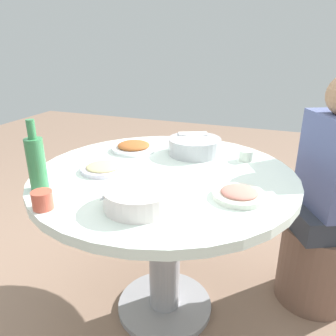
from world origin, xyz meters
The scene contains 12 objects.
ground centered at (0.00, 0.00, 0.00)m, with size 8.00×8.00×0.00m, color #8B6D5A.
round_dining_table centered at (0.00, 0.00, 0.60)m, with size 1.16×1.16×0.77m.
rice_bowl centered at (-0.29, 0.06, 0.82)m, with size 0.27×0.27×0.09m.
soup_bowl centered at (0.33, 0.03, 0.81)m, with size 0.25×0.25×0.07m.
dish_shrimp centered at (0.14, 0.35, 0.79)m, with size 0.20×0.20×0.04m.
dish_stirfry centered at (-0.23, -0.26, 0.79)m, with size 0.23×0.23×0.05m.
dish_noodles centered at (0.08, -0.26, 0.79)m, with size 0.20×0.20×0.03m.
green_bottle centered at (0.34, -0.39, 0.89)m, with size 0.07×0.07×0.28m.
tea_cup_near centered at (0.46, -0.27, 0.81)m, with size 0.07×0.07×0.07m, color #CA523E.
tea_cup_far centered at (-0.28, 0.32, 0.80)m, with size 0.07×0.07×0.05m, color silver.
stool_for_diner_left centered at (-0.36, 0.72, 0.22)m, with size 0.37×0.37×0.43m, color brown.
diner_left centered at (-0.36, 0.72, 0.75)m, with size 0.44×0.45×0.76m.
Camera 1 is at (1.25, 0.49, 1.32)m, focal length 34.88 mm.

